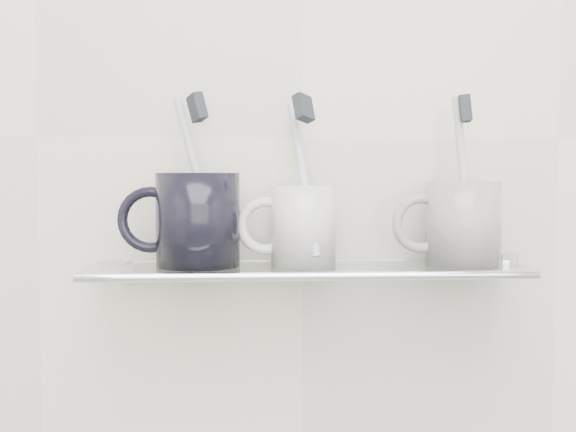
{
  "coord_description": "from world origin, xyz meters",
  "views": [
    {
      "loc": [
        -0.06,
        0.22,
        1.2
      ],
      "look_at": [
        -0.02,
        1.04,
        1.16
      ],
      "focal_mm": 45.0,
      "sensor_mm": 36.0,
      "label": 1
    }
  ],
  "objects": [
    {
      "name": "mug_left",
      "position": [
        -0.12,
        1.04,
        1.15
      ],
      "size": [
        0.12,
        0.12,
        0.11
      ],
      "primitive_type": "cylinder",
      "rotation": [
        0.0,
        0.0,
        -0.28
      ],
      "color": "black",
      "rests_on": "shelf_glass"
    },
    {
      "name": "bracket_left",
      "position": [
        -0.21,
        1.09,
        1.09
      ],
      "size": [
        0.02,
        0.03,
        0.02
      ],
      "primitive_type": "cylinder",
      "rotation": [
        1.57,
        0.0,
        0.0
      ],
      "color": "silver",
      "rests_on": "wall_back"
    },
    {
      "name": "toothbrush_right",
      "position": [
        0.18,
        1.04,
        1.2
      ],
      "size": [
        0.03,
        0.03,
        0.19
      ],
      "primitive_type": "cylinder",
      "rotation": [
        -0.08,
        -0.1,
        -0.14
      ],
      "color": "beige",
      "rests_on": "mug_right"
    },
    {
      "name": "wall_back",
      "position": [
        0.0,
        1.1,
        1.25
      ],
      "size": [
        2.5,
        0.0,
        2.5
      ],
      "primitive_type": "plane",
      "rotation": [
        1.57,
        0.0,
        0.0
      ],
      "color": "silver",
      "rests_on": "ground"
    },
    {
      "name": "mug_left_handle",
      "position": [
        -0.18,
        1.04,
        1.15
      ],
      "size": [
        0.08,
        0.01,
        0.08
      ],
      "primitive_type": "torus",
      "rotation": [
        1.57,
        0.0,
        0.0
      ],
      "color": "black",
      "rests_on": "mug_left"
    },
    {
      "name": "bracket_right",
      "position": [
        0.21,
        1.09,
        1.09
      ],
      "size": [
        0.02,
        0.03,
        0.02
      ],
      "primitive_type": "cylinder",
      "rotation": [
        1.57,
        0.0,
        0.0
      ],
      "color": "silver",
      "rests_on": "wall_back"
    },
    {
      "name": "toothbrush_center",
      "position": [
        -0.0,
        1.04,
        1.2
      ],
      "size": [
        0.04,
        0.09,
        0.18
      ],
      "primitive_type": "cylinder",
      "rotation": [
        -0.22,
        -0.36,
        -0.7
      ],
      "color": "silver",
      "rests_on": "mug_center"
    },
    {
      "name": "bristles_left",
      "position": [
        -0.12,
        1.04,
        1.28
      ],
      "size": [
        0.03,
        0.03,
        0.04
      ],
      "primitive_type": "cube",
      "rotation": [
        -0.24,
        -0.16,
        0.51
      ],
      "color": "#23282D",
      "rests_on": "toothbrush_left"
    },
    {
      "name": "bristles_center",
      "position": [
        -0.0,
        1.04,
        1.28
      ],
      "size": [
        0.03,
        0.03,
        0.04
      ],
      "primitive_type": "cube",
      "rotation": [
        -0.22,
        -0.36,
        -0.7
      ],
      "color": "#23282D",
      "rests_on": "toothbrush_center"
    },
    {
      "name": "mug_right_handle",
      "position": [
        0.13,
        1.04,
        1.15
      ],
      "size": [
        0.07,
        0.01,
        0.07
      ],
      "primitive_type": "torus",
      "rotation": [
        1.57,
        0.0,
        0.0
      ],
      "color": "white",
      "rests_on": "mug_right"
    },
    {
      "name": "mug_right",
      "position": [
        0.18,
        1.04,
        1.15
      ],
      "size": [
        0.11,
        0.11,
        0.1
      ],
      "primitive_type": "cylinder",
      "rotation": [
        0.0,
        0.0,
        -0.29
      ],
      "color": "white",
      "rests_on": "shelf_glass"
    },
    {
      "name": "shelf_rail",
      "position": [
        0.0,
        0.98,
        1.1
      ],
      "size": [
        0.5,
        0.01,
        0.01
      ],
      "primitive_type": "cylinder",
      "rotation": [
        0.0,
        1.57,
        0.0
      ],
      "color": "silver",
      "rests_on": "shelf_glass"
    },
    {
      "name": "bristles_right",
      "position": [
        0.18,
        1.04,
        1.28
      ],
      "size": [
        0.02,
        0.03,
        0.03
      ],
      "primitive_type": "cube",
      "rotation": [
        -0.08,
        -0.1,
        -0.14
      ],
      "color": "#23282D",
      "rests_on": "toothbrush_right"
    },
    {
      "name": "chrome_cap",
      "position": [
        0.23,
        1.04,
        1.11
      ],
      "size": [
        0.04,
        0.04,
        0.01
      ],
      "primitive_type": "cylinder",
      "color": "silver",
      "rests_on": "shelf_glass"
    },
    {
      "name": "mug_center",
      "position": [
        -0.0,
        1.04,
        1.15
      ],
      "size": [
        0.09,
        0.09,
        0.09
      ],
      "primitive_type": "cylinder",
      "rotation": [
        0.0,
        0.0,
        -0.19
      ],
      "color": "white",
      "rests_on": "shelf_glass"
    },
    {
      "name": "toothbrush_left",
      "position": [
        -0.12,
        1.04,
        1.2
      ],
      "size": [
        0.06,
        0.04,
        0.19
      ],
      "primitive_type": "cylinder",
      "rotation": [
        -0.24,
        -0.16,
        0.51
      ],
      "color": "silver",
      "rests_on": "mug_left"
    },
    {
      "name": "shelf_glass",
      "position": [
        0.0,
        1.04,
        1.1
      ],
      "size": [
        0.5,
        0.12,
        0.01
      ],
      "primitive_type": "cube",
      "color": "silver",
      "rests_on": "wall_back"
    },
    {
      "name": "mug_center_handle",
      "position": [
        -0.05,
        1.04,
        1.15
      ],
      "size": [
        0.07,
        0.01,
        0.07
      ],
      "primitive_type": "torus",
      "rotation": [
        1.57,
        0.0,
        0.0
      ],
      "color": "white",
      "rests_on": "mug_center"
    }
  ]
}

